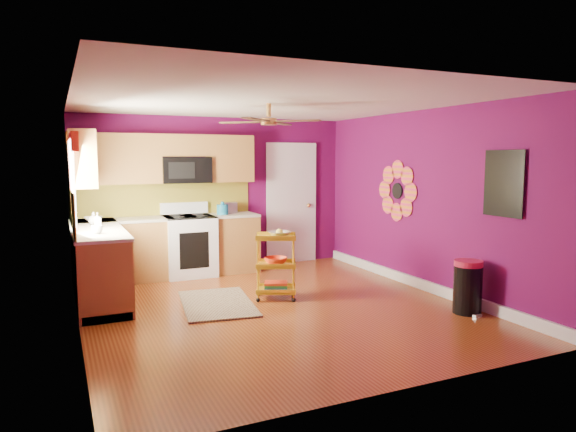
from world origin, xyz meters
name	(u,v)px	position (x,y,z in m)	size (l,w,h in m)	color
ground	(276,307)	(0.00, 0.00, 0.00)	(5.00, 5.00, 0.00)	#672D10
room_envelope	(277,175)	(0.03, 0.00, 1.63)	(4.54, 5.04, 2.52)	#5C0A47
lower_cabinets	(140,256)	(-1.35, 1.82, 0.43)	(2.81, 2.31, 0.94)	brown
electric_range	(189,245)	(-0.55, 2.17, 0.48)	(0.76, 0.66, 1.13)	white
upper_cabinetry	(141,161)	(-1.24, 2.17, 1.80)	(2.80, 2.30, 1.26)	brown
left_window	(72,166)	(-2.22, 1.05, 1.74)	(0.08, 1.35, 1.08)	white
panel_door	(291,204)	(1.35, 2.47, 1.02)	(0.95, 0.11, 2.15)	white
right_wall_art	(440,188)	(2.23, -0.34, 1.44)	(0.04, 2.74, 1.04)	black
ceiling_fan	(269,121)	(0.00, 0.20, 2.29)	(1.01, 1.01, 0.26)	#BF8C3F
shag_rug	(217,303)	(-0.62, 0.43, 0.01)	(0.85, 1.39, 0.02)	black
rolling_cart	(276,263)	(0.17, 0.36, 0.48)	(0.62, 0.55, 0.93)	gold
trash_can	(468,287)	(1.98, -1.15, 0.32)	(0.38, 0.40, 0.64)	black
teal_kettle	(223,209)	(0.00, 2.15, 1.02)	(0.18, 0.18, 0.21)	#13688E
toaster	(230,208)	(0.17, 2.32, 1.03)	(0.22, 0.15, 0.18)	beige
soap_bottle_a	(97,220)	(-1.94, 1.38, 1.03)	(0.09, 0.09, 0.19)	#EA3F72
soap_bottle_b	(94,218)	(-1.96, 1.69, 1.02)	(0.13, 0.13, 0.17)	white
counter_dish	(93,219)	(-1.95, 2.07, 0.97)	(0.26, 0.26, 0.06)	white
counter_cup	(97,230)	(-1.99, 0.76, 0.99)	(0.13, 0.13, 0.10)	white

